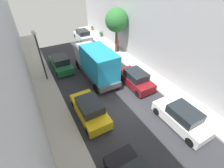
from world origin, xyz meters
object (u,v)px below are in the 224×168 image
object	(u,v)px
potted_plant_1	(101,34)
parked_car_left_3	(90,109)
parked_car_right_2	(135,79)
lamp_post	(39,48)
parked_car_right_1	(182,118)
street_tree_1	(117,20)
parked_car_right_3	(83,35)
parked_car_left_4	(61,63)
pedestrian	(118,45)
potted_plant_3	(92,28)
delivery_truck	(96,63)

from	to	relation	value
potted_plant_1	parked_car_left_3	bearing A→B (deg)	-118.89
parked_car_right_2	lamp_post	xyz separation A→B (m)	(-7.30, 5.08, 2.75)
parked_car_right_1	potted_plant_1	world-z (taller)	parked_car_right_1
parked_car_left_3	street_tree_1	distance (m)	12.20
parked_car_right_3	parked_car_left_4	bearing A→B (deg)	-126.54
parked_car_left_3	street_tree_1	bearing A→B (deg)	49.62
pedestrian	potted_plant_1	xyz separation A→B (m)	(0.62, 6.29, -0.48)
pedestrian	parked_car_right_1	bearing A→B (deg)	-100.38
street_tree_1	parked_car_right_3	bearing A→B (deg)	108.17
potted_plant_1	street_tree_1	bearing A→B (deg)	-97.24
potted_plant_3	lamp_post	distance (m)	16.21
parked_car_left_4	parked_car_right_3	size ratio (longest dim) A/B	1.00
street_tree_1	parked_car_left_3	bearing A→B (deg)	-130.38
parked_car_right_1	delivery_truck	size ratio (longest dim) A/B	0.64
parked_car_left_4	delivery_truck	distance (m)	4.62
parked_car_right_1	parked_car_right_2	bearing A→B (deg)	90.00
parked_car_right_2	parked_car_right_3	distance (m)	13.88
parked_car_right_2	delivery_truck	xyz separation A→B (m)	(-2.70, 3.00, 1.07)
parked_car_right_2	street_tree_1	world-z (taller)	street_tree_1
street_tree_1	pedestrian	bearing A→B (deg)	-8.68
parked_car_left_3	lamp_post	size ratio (longest dim) A/B	0.84
parked_car_left_4	potted_plant_1	distance (m)	10.86
street_tree_1	potted_plant_3	xyz separation A→B (m)	(0.84, 9.99, -3.64)
potted_plant_1	potted_plant_3	bearing A→B (deg)	89.32
parked_car_left_3	parked_car_right_1	distance (m)	6.70
parked_car_right_2	parked_car_right_3	world-z (taller)	same
parked_car_right_1	potted_plant_3	world-z (taller)	parked_car_right_1
parked_car_left_3	delivery_truck	size ratio (longest dim) A/B	0.64
parked_car_right_1	pedestrian	size ratio (longest dim) A/B	2.44
delivery_truck	potted_plant_3	bearing A→B (deg)	68.14
parked_car_left_4	street_tree_1	world-z (taller)	street_tree_1
parked_car_left_3	potted_plant_3	bearing A→B (deg)	65.99
pedestrian	street_tree_1	distance (m)	3.13
delivery_truck	pedestrian	world-z (taller)	delivery_truck
parked_car_right_2	lamp_post	world-z (taller)	lamp_post
parked_car_left_3	parked_car_right_2	bearing A→B (deg)	16.98
potted_plant_1	lamp_post	bearing A→B (deg)	-140.59
parked_car_right_2	parked_car_right_3	xyz separation A→B (m)	(0.00, 13.88, 0.00)
parked_car_right_3	lamp_post	distance (m)	11.76
parked_car_right_1	potted_plant_3	distance (m)	23.05
potted_plant_3	street_tree_1	bearing A→B (deg)	-94.81
potted_plant_3	parked_car_right_1	bearing A→B (deg)	-97.51
parked_car_right_1	street_tree_1	bearing A→B (deg)	80.41
pedestrian	potted_plant_3	world-z (taller)	pedestrian
street_tree_1	potted_plant_3	distance (m)	10.66
parked_car_left_3	potted_plant_3	size ratio (longest dim) A/B	5.55
parked_car_right_2	potted_plant_3	xyz separation A→B (m)	(3.01, 17.24, -0.16)
parked_car_left_4	parked_car_right_1	bearing A→B (deg)	-66.12
parked_car_left_4	pedestrian	bearing A→B (deg)	4.70
delivery_truck	potted_plant_1	xyz separation A→B (m)	(5.67, 10.51, -1.19)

